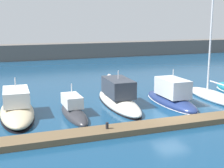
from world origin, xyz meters
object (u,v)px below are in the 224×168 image
Objects in this scene: motorboat_charcoal_third at (73,111)px; motorboat_ivory_fourth at (118,98)px; motorboat_navy_fifth at (171,96)px; mooring_buoy_white at (109,76)px; dock_bollard at (107,126)px; motorboat_sand_second at (17,108)px; sailboat_white_sixth at (213,94)px.

motorboat_ivory_fourth is at bearing -70.49° from motorboat_charcoal_third.
motorboat_charcoal_third is 0.66× the size of motorboat_ivory_fourth.
motorboat_charcoal_third is at bearing 93.16° from motorboat_navy_fifth.
dock_bollard is (-7.40, -20.54, 0.64)m from mooring_buoy_white.
motorboat_charcoal_third is 4.78m from motorboat_ivory_fourth.
motorboat_sand_second reaches higher than mooring_buoy_white.
sailboat_white_sixth reaches higher than motorboat_ivory_fourth.
dock_bollard is at bearing -109.82° from mooring_buoy_white.
motorboat_charcoal_third is at bearing -106.25° from motorboat_sand_second.
sailboat_white_sixth is 25.16× the size of mooring_buoy_white.
motorboat_charcoal_third is 5.12m from dock_bollard.
dock_bollard is (-8.08, -5.53, -0.03)m from motorboat_navy_fifth.
mooring_buoy_white is at bearing -29.66° from motorboat_charcoal_third.
mooring_buoy_white is (-0.68, 15.01, -0.67)m from motorboat_navy_fifth.
motorboat_ivory_fourth reaches higher than dock_bollard.
dock_bollard is (5.39, -6.38, 0.00)m from motorboat_sand_second.
motorboat_navy_fifth is (13.47, -0.84, 0.03)m from motorboat_sand_second.
motorboat_charcoal_third reaches higher than dock_bollard.
motorboat_navy_fifth is at bearing 34.39° from dock_bollard.
motorboat_sand_second is at bearing 71.08° from motorboat_charcoal_third.
motorboat_sand_second is 18.20m from sailboat_white_sixth.
motorboat_navy_fifth is 17.89× the size of dock_bollard.
motorboat_sand_second is at bearing 86.21° from motorboat_navy_fifth.
motorboat_charcoal_third is at bearing 95.03° from sailboat_white_sixth.
sailboat_white_sixth is 15.84m from mooring_buoy_white.
motorboat_navy_fifth is 12.51× the size of mooring_buoy_white.
motorboat_ivory_fourth is 9.50m from sailboat_white_sixth.
sailboat_white_sixth is at bearing -88.18° from motorboat_charcoal_third.
motorboat_navy_fifth is 15.04m from mooring_buoy_white.
motorboat_navy_fifth is (4.74, -1.12, -0.03)m from motorboat_ivory_fourth.
motorboat_charcoal_third is at bearing 112.30° from motorboat_ivory_fourth.
mooring_buoy_white is at bearing 2.39° from motorboat_navy_fifth.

